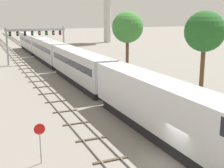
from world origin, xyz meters
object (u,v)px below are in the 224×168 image
object	(u,v)px
passenger_train	(60,57)
signal_gantry	(36,36)
trackside_tree_mid	(128,27)
trackside_tree_left	(205,32)
stop_sign	(40,138)

from	to	relation	value
passenger_train	signal_gantry	bearing A→B (deg)	102.42
passenger_train	trackside_tree_mid	bearing A→B (deg)	-24.09
passenger_train	trackside_tree_left	world-z (taller)	trackside_tree_left
signal_gantry	stop_sign	world-z (taller)	signal_gantry
signal_gantry	trackside_tree_mid	xyz separation A→B (m)	(13.24, -15.13, 2.13)
signal_gantry	trackside_tree_left	xyz separation A→B (m)	(15.08, -32.98, 2.24)
stop_sign	trackside_tree_mid	xyz separation A→B (m)	(20.99, 28.90, 5.87)
signal_gantry	trackside_tree_left	world-z (taller)	trackside_tree_left
stop_sign	trackside_tree_mid	world-z (taller)	trackside_tree_mid
trackside_tree_left	passenger_train	bearing A→B (deg)	119.40
trackside_tree_mid	trackside_tree_left	bearing A→B (deg)	-84.13
signal_gantry	trackside_tree_mid	distance (m)	20.22
passenger_train	stop_sign	xyz separation A→B (m)	(-10.00, -33.82, -0.73)
trackside_tree_left	trackside_tree_mid	size ratio (longest dim) A/B	0.99
passenger_train	trackside_tree_mid	xyz separation A→B (m)	(10.99, -4.91, 5.14)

